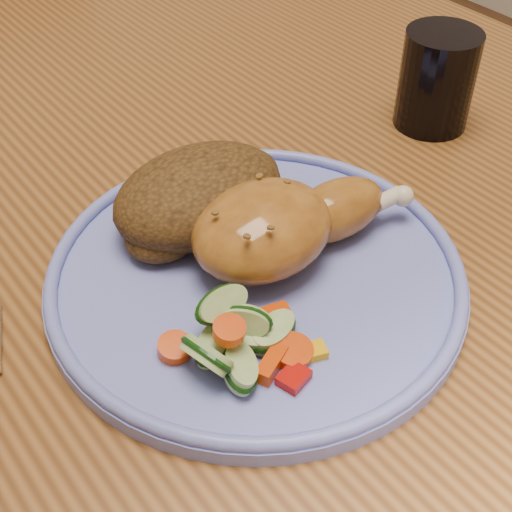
% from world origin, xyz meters
% --- Properties ---
extents(dining_table, '(0.90, 1.40, 0.75)m').
position_xyz_m(dining_table, '(0.00, 0.00, 0.67)').
color(dining_table, brown).
rests_on(dining_table, ground).
extents(chair_far, '(0.42, 0.42, 0.91)m').
position_xyz_m(chair_far, '(0.00, 0.63, 0.49)').
color(chair_far, '#4C2D16').
rests_on(chair_far, ground).
extents(plate, '(0.30, 0.30, 0.01)m').
position_xyz_m(plate, '(-0.05, -0.05, 0.76)').
color(plate, '#6874CE').
rests_on(plate, dining_table).
extents(plate_rim, '(0.30, 0.30, 0.01)m').
position_xyz_m(plate_rim, '(-0.05, -0.05, 0.77)').
color(plate_rim, '#6874CE').
rests_on(plate_rim, plate).
extents(chicken_leg, '(0.18, 0.09, 0.06)m').
position_xyz_m(chicken_leg, '(-0.03, -0.05, 0.79)').
color(chicken_leg, '#A36422').
rests_on(chicken_leg, plate).
extents(rice_pilaf, '(0.15, 0.10, 0.06)m').
position_xyz_m(rice_pilaf, '(-0.05, 0.02, 0.79)').
color(rice_pilaf, '#4E3213').
rests_on(rice_pilaf, plate).
extents(vegetable_pile, '(0.09, 0.09, 0.04)m').
position_xyz_m(vegetable_pile, '(-0.11, -0.11, 0.77)').
color(vegetable_pile, '#A50A05').
rests_on(vegetable_pile, plate).
extents(drinking_glass, '(0.07, 0.07, 0.09)m').
position_xyz_m(drinking_glass, '(0.21, 0.02, 0.80)').
color(drinking_glass, black).
rests_on(drinking_glass, dining_table).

